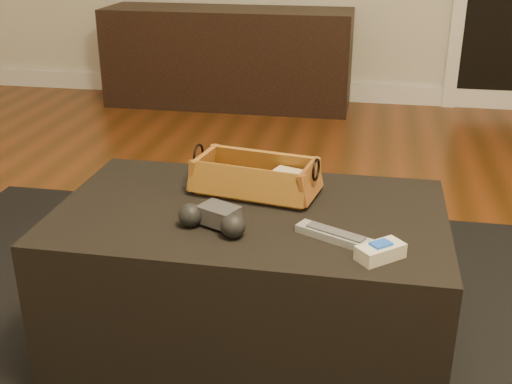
% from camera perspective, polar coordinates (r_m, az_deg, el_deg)
% --- Properties ---
extents(floor, '(5.00, 5.50, 0.01)m').
position_cam_1_polar(floor, '(1.92, -2.72, -12.93)').
color(floor, brown).
rests_on(floor, ground).
extents(baseboard, '(5.00, 0.04, 0.12)m').
position_cam_1_polar(baseboard, '(4.39, 5.53, 8.92)').
color(baseboard, white).
rests_on(baseboard, floor).
extents(media_cabinet, '(1.56, 0.45, 0.61)m').
position_cam_1_polar(media_cabinet, '(4.21, -2.50, 11.84)').
color(media_cabinet, black).
rests_on(media_cabinet, floor).
extents(area_rug, '(2.60, 2.00, 0.01)m').
position_cam_1_polar(area_rug, '(1.83, -0.81, -14.46)').
color(area_rug, black).
rests_on(area_rug, floor).
extents(ottoman, '(1.00, 0.60, 0.42)m').
position_cam_1_polar(ottoman, '(1.75, -0.53, -7.86)').
color(ottoman, black).
rests_on(ottoman, area_rug).
extents(tv_remote, '(0.18, 0.05, 0.02)m').
position_cam_1_polar(tv_remote, '(1.75, -0.73, 0.55)').
color(tv_remote, black).
rests_on(tv_remote, wicker_basket).
extents(cloth_bundle, '(0.11, 0.09, 0.05)m').
position_cam_1_polar(cloth_bundle, '(1.74, 3.00, 1.02)').
color(cloth_bundle, '#CBB48D').
rests_on(cloth_bundle, wicker_basket).
extents(wicker_basket, '(0.36, 0.23, 0.12)m').
position_cam_1_polar(wicker_basket, '(1.74, -0.06, 1.20)').
color(wicker_basket, '#9F6823').
rests_on(wicker_basket, ottoman).
extents(game_controller, '(0.19, 0.14, 0.06)m').
position_cam_1_polar(game_controller, '(1.54, -3.72, -2.35)').
color(game_controller, '#333335').
rests_on(game_controller, ottoman).
extents(silver_remote, '(0.20, 0.13, 0.02)m').
position_cam_1_polar(silver_remote, '(1.51, 7.07, -3.88)').
color(silver_remote, '#919598').
rests_on(silver_remote, ottoman).
extents(cream_gadget, '(0.12, 0.11, 0.04)m').
position_cam_1_polar(cream_gadget, '(1.44, 11.00, -5.21)').
color(cream_gadget, beige).
rests_on(cream_gadget, ottoman).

